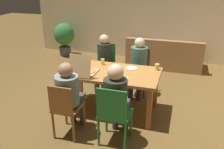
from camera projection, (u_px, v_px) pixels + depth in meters
ground_plane at (110, 110)px, 4.54m from camera, size 20.00×20.00×0.00m
back_wall at (145, 8)px, 6.92m from camera, size 6.78×0.12×2.90m
dining_table at (110, 76)px, 4.28m from camera, size 1.71×0.94×0.77m
chair_0 at (113, 113)px, 3.42m from camera, size 0.45×0.42×0.94m
person_0 at (116, 96)px, 3.48m from camera, size 0.34×0.51×1.23m
chair_1 at (106, 66)px, 5.28m from camera, size 0.39×0.38×0.99m
person_1 at (103, 59)px, 5.09m from camera, size 0.29×0.48×1.21m
chair_2 at (65, 108)px, 3.62m from camera, size 0.39×0.46×0.90m
person_2 at (69, 92)px, 3.67m from camera, size 0.35×0.52×1.18m
chair_3 at (139, 70)px, 5.09m from camera, size 0.40×0.46×0.93m
person_3 at (138, 62)px, 4.88m from camera, size 0.33×0.53×1.20m
pizza_box_0 at (85, 71)px, 4.14m from camera, size 0.38×0.47×0.39m
plate_0 at (131, 68)px, 4.38m from camera, size 0.21×0.21×0.01m
plate_1 at (86, 63)px, 4.66m from camera, size 0.21×0.21×0.01m
plate_2 at (122, 79)px, 3.93m from camera, size 0.22×0.22×0.03m
drinking_glass_0 at (103, 62)px, 4.54m from camera, size 0.07×0.07×0.11m
drinking_glass_1 at (157, 67)px, 4.30m from camera, size 0.08×0.08×0.11m
couch at (164, 57)px, 6.59m from camera, size 1.97×0.85×0.81m
potted_plant at (64, 36)px, 7.43m from camera, size 0.61×0.61×1.00m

